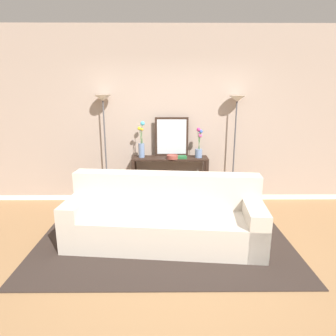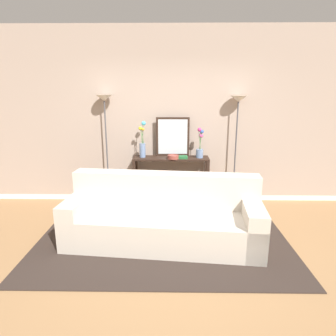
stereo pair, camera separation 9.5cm
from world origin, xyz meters
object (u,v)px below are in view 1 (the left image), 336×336
Objects in this scene: floor_lamp_left at (104,120)px; vase_short_flowers at (199,147)px; wall_mirror at (172,137)px; fruit_bowl at (172,157)px; console_table at (170,173)px; book_stack at (181,157)px; couch at (164,219)px; book_row_under_console at (150,202)px; floor_lamp_right at (236,120)px; vase_tall_flowers at (142,145)px.

vase_short_flowers is (1.58, -0.07, -0.44)m from floor_lamp_left.
fruit_bowl is (0.01, -0.24, -0.30)m from wall_mirror.
book_stack reaches higher than console_table.
vase_short_flowers reaches higher than couch.
book_row_under_console is at bearing -160.23° from wall_mirror.
vase_short_flowers is 0.48m from fruit_bowl.
couch is at bearing -96.09° from fruit_bowl.
console_table is at bearing 179.23° from vase_short_flowers.
wall_mirror is 0.40m from book_stack.
floor_lamp_right is (2.20, 0.00, -0.01)m from floor_lamp_left.
floor_lamp_left is at bearing 171.65° from fruit_bowl.
console_table is 0.35m from book_stack.
vase_short_flowers is at bearing -0.44° from book_row_under_console.
couch is at bearing -94.78° from wall_mirror.
floor_lamp_left is at bearing 174.85° from book_row_under_console.
floor_lamp_left is 3.70× the size of vase_short_flowers.
fruit_bowl is at bearing -69.50° from console_table.
console_table is 0.62m from wall_mirror.
vase_tall_flowers is 1.77× the size of book_row_under_console.
vase_short_flowers is (0.46, -0.14, -0.15)m from wall_mirror.
console_table is at bearing -101.91° from wall_mirror.
vase_tall_flowers is (-1.58, -0.05, -0.41)m from floor_lamp_right.
vase_short_flowers is at bearing -1.18° from vase_tall_flowers.
wall_mirror is (1.13, 0.07, -0.30)m from floor_lamp_left.
vase_tall_flowers is at bearing -178.05° from floor_lamp_right.
floor_lamp_right is 3.09× the size of vase_tall_flowers.
floor_lamp_right is (1.19, 1.38, 1.15)m from couch.
floor_lamp_left is 0.75m from vase_tall_flowers.
wall_mirror reaches higher than vase_short_flowers.
floor_lamp_left is 1.42m from book_stack.
vase_tall_flowers reaches higher than couch.
book_stack is at bearing -7.59° from book_row_under_console.
floor_lamp_left is (-1.10, 0.07, 0.90)m from console_table.
vase_short_flowers is at bearing 66.19° from couch.
console_table is 0.68× the size of floor_lamp_right.
fruit_bowl reaches higher than book_row_under_console.
floor_lamp_right reaches higher than wall_mirror.
book_row_under_console is (-0.38, -0.14, -1.13)m from wall_mirror.
book_row_under_console is at bearing 101.25° from couch.
floor_lamp_left is 2.20m from floor_lamp_right.
wall_mirror is at bearing 19.77° from book_row_under_console.
floor_lamp_right is (1.10, 0.07, 0.89)m from console_table.
vase_tall_flowers is (-0.39, 1.33, 0.75)m from couch.
couch is 12.60× the size of book_stack.
floor_lamp_right is 9.77× the size of fruit_bowl.
console_table is at bearing 0.00° from book_row_under_console.
wall_mirror is at bearing 176.23° from floor_lamp_right.
floor_lamp_left is at bearing -176.42° from wall_mirror.
fruit_bowl is 0.14m from book_stack.
couch is 1.60m from vase_short_flowers.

